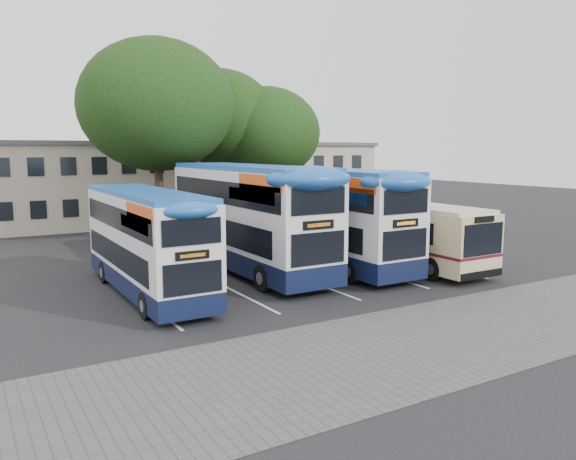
# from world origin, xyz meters

# --- Properties ---
(ground) EXTENTS (120.00, 120.00, 0.00)m
(ground) POSITION_xyz_m (0.00, 0.00, 0.00)
(ground) COLOR black
(ground) RESTS_ON ground
(paving_strip) EXTENTS (40.00, 6.00, 0.01)m
(paving_strip) POSITION_xyz_m (-2.00, -5.00, 0.01)
(paving_strip) COLOR #595654
(paving_strip) RESTS_ON ground
(bay_lines) EXTENTS (14.12, 11.00, 0.01)m
(bay_lines) POSITION_xyz_m (-3.75, 5.00, 0.01)
(bay_lines) COLOR silver
(bay_lines) RESTS_ON ground
(depot_building) EXTENTS (32.40, 8.40, 6.20)m
(depot_building) POSITION_xyz_m (0.00, 26.99, 3.15)
(depot_building) COLOR #AAA189
(depot_building) RESTS_ON ground
(lamp_post) EXTENTS (0.25, 1.05, 9.06)m
(lamp_post) POSITION_xyz_m (6.00, 19.97, 5.08)
(lamp_post) COLOR gray
(lamp_post) RESTS_ON ground
(tree_left) EXTENTS (9.06, 9.06, 12.03)m
(tree_left) POSITION_xyz_m (-6.09, 16.02, 8.17)
(tree_left) COLOR black
(tree_left) RESTS_ON ground
(tree_mid) EXTENTS (7.42, 7.42, 10.87)m
(tree_mid) POSITION_xyz_m (-1.12, 18.19, 7.70)
(tree_mid) COLOR black
(tree_mid) RESTS_ON ground
(tree_right) EXTENTS (7.21, 7.21, 9.78)m
(tree_right) POSITION_xyz_m (1.73, 16.96, 6.70)
(tree_right) COLOR black
(tree_right) RESTS_ON ground
(bus_dd_left) EXTENTS (2.36, 9.74, 4.06)m
(bus_dd_left) POSITION_xyz_m (-10.32, 4.51, 2.24)
(bus_dd_left) COLOR #0E1533
(bus_dd_left) RESTS_ON ground
(bus_dd_mid) EXTENTS (2.86, 11.77, 4.91)m
(bus_dd_mid) POSITION_xyz_m (-5.03, 6.40, 2.70)
(bus_dd_mid) COLOR #0E1533
(bus_dd_mid) RESTS_ON ground
(bus_dd_right) EXTENTS (2.74, 11.30, 4.71)m
(bus_dd_right) POSITION_xyz_m (-1.30, 5.55, 2.60)
(bus_dd_right) COLOR #0E1533
(bus_dd_right) RESTS_ON ground
(bus_single) EXTENTS (2.61, 10.27, 3.06)m
(bus_single) POSITION_xyz_m (2.04, 4.04, 1.74)
(bus_single) COLOR #CEBB89
(bus_single) RESTS_ON ground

